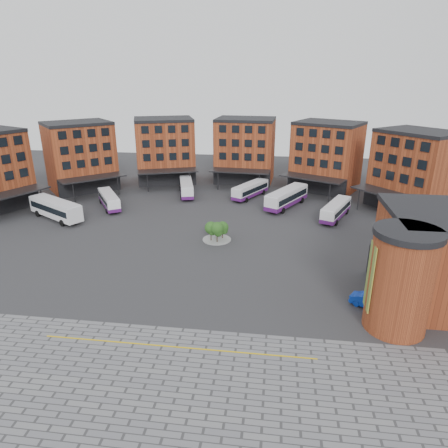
# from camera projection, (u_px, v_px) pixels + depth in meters

# --- Properties ---
(ground) EXTENTS (160.00, 160.00, 0.00)m
(ground) POSITION_uv_depth(u_px,v_px,m) (188.00, 276.00, 50.69)
(ground) COLOR #28282B
(ground) RESTS_ON ground
(paving_zone) EXTENTS (50.00, 22.00, 0.02)m
(paving_zone) POSITION_uv_depth(u_px,v_px,m) (151.00, 415.00, 30.05)
(paving_zone) COLOR slate
(paving_zone) RESTS_ON ground
(yellow_line) EXTENTS (26.00, 0.15, 0.02)m
(yellow_line) POSITION_uv_depth(u_px,v_px,m) (176.00, 347.00, 37.46)
(yellow_line) COLOR gold
(yellow_line) RESTS_ON paving_zone
(main_building) EXTENTS (94.14, 42.48, 14.60)m
(main_building) POSITION_uv_depth(u_px,v_px,m) (203.00, 159.00, 84.17)
(main_building) COLOR #974120
(main_building) RESTS_ON ground
(east_building) EXTENTS (17.40, 15.40, 10.60)m
(east_building) POSITION_uv_depth(u_px,v_px,m) (443.00, 262.00, 42.51)
(east_building) COLOR #974120
(east_building) RESTS_ON ground
(tree_island) EXTENTS (4.40, 4.40, 3.29)m
(tree_island) POSITION_uv_depth(u_px,v_px,m) (217.00, 230.00, 60.53)
(tree_island) COLOR gray
(tree_island) RESTS_ON ground
(bus_a) EXTENTS (12.03, 8.62, 3.48)m
(bus_a) POSITION_uv_depth(u_px,v_px,m) (55.00, 208.00, 69.64)
(bus_a) COLOR white
(bus_a) RESTS_ON ground
(bus_b) EXTENTS (7.50, 9.74, 2.85)m
(bus_b) POSITION_uv_depth(u_px,v_px,m) (109.00, 200.00, 75.86)
(bus_b) COLOR white
(bus_b) RESTS_ON ground
(bus_c) EXTENTS (5.15, 11.02, 3.03)m
(bus_c) POSITION_uv_depth(u_px,v_px,m) (186.00, 187.00, 83.70)
(bus_c) COLOR white
(bus_c) RESTS_ON ground
(bus_d) EXTENTS (7.14, 10.51, 2.99)m
(bus_d) POSITION_uv_depth(u_px,v_px,m) (250.00, 190.00, 82.08)
(bus_d) COLOR white
(bus_d) RESTS_ON ground
(bus_e) EXTENTS (8.42, 12.19, 3.48)m
(bus_e) POSITION_uv_depth(u_px,v_px,m) (287.00, 197.00, 76.16)
(bus_e) COLOR silver
(bus_e) RESTS_ON ground
(bus_f) EXTENTS (6.48, 10.62, 2.97)m
(bus_f) POSITION_uv_depth(u_px,v_px,m) (336.00, 210.00, 70.13)
(bus_f) COLOR white
(bus_f) RESTS_ON ground
(blue_car) EXTENTS (4.66, 3.61, 1.48)m
(blue_car) POSITION_uv_depth(u_px,v_px,m) (371.00, 302.00, 43.48)
(blue_car) COLOR #0D34B4
(blue_car) RESTS_ON ground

